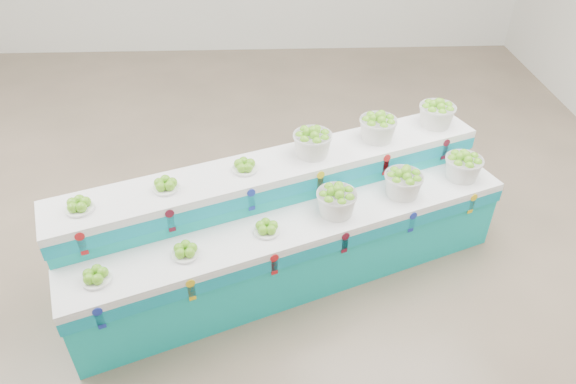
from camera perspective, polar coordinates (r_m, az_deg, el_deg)
The scene contains 14 objects.
ground at distance 5.25m, azimuth -9.79°, elevation -5.12°, with size 10.00×10.00×0.00m, color brown.
display_stand at distance 4.55m, azimuth 0.00°, elevation -3.63°, with size 3.87×1.00×1.02m, color #13B5B1, non-canonical shape.
plate_lower_left at distance 3.99m, azimuth -20.48°, elevation -8.59°, with size 0.22×0.22×0.10m, color white.
plate_lower_mid at distance 4.00m, azimuth -11.26°, elevation -6.29°, with size 0.22×0.22×0.10m, color white.
plate_lower_right at distance 4.13m, azimuth -2.36°, elevation -3.88°, with size 0.22×0.22×0.10m, color white.
basket_lower_left at distance 4.29m, azimuth 5.38°, elevation -0.96°, with size 0.34×0.34×0.25m, color silver, non-canonical shape.
basket_lower_mid at distance 4.59m, azimuth 12.61°, elevation 1.06°, with size 0.34×0.34×0.25m, color silver, non-canonical shape.
basket_lower_right at distance 4.96m, azimuth 18.76°, elevation 2.76°, with size 0.34×0.34×0.25m, color silver, non-canonical shape.
plate_upper_left at distance 4.17m, azimuth -22.12°, elevation -1.27°, with size 0.22×0.22×0.10m, color white.
plate_upper_mid at distance 4.19m, azimuth -13.37°, elevation 0.88°, with size 0.22×0.22×0.10m, color white.
plate_upper_right at distance 4.31m, azimuth -4.81°, elevation 2.97°, with size 0.22×0.22×0.10m, color white.
basket_upper_left at distance 4.47m, azimuth 2.72°, elevation 5.53°, with size 0.34×0.34×0.25m, color silver, non-canonical shape.
basket_upper_mid at distance 4.76m, azimuth 9.89°, elevation 7.09°, with size 0.34×0.34×0.25m, color silver, non-canonical shape.
basket_upper_right at distance 5.11m, azimuth 16.09°, elevation 8.35°, with size 0.34×0.34×0.25m, color silver, non-canonical shape.
Camera 1 is at (0.73, -3.88, 3.46)m, focal length 32.23 mm.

